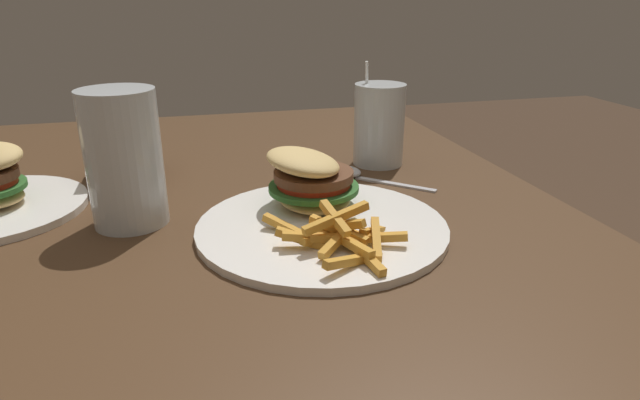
{
  "coord_description": "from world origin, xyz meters",
  "views": [
    {
      "loc": [
        -0.65,
        -0.0,
        1.01
      ],
      "look_at": [
        -0.06,
        -0.15,
        0.77
      ],
      "focal_mm": 30.0,
      "sensor_mm": 36.0,
      "label": 1
    }
  ],
  "objects_px": {
    "juice_glass": "(378,128)",
    "condiment_caddy": "(125,150)",
    "spoon": "(347,173)",
    "beer_glass": "(122,162)",
    "meal_plate_near": "(316,206)"
  },
  "relations": [
    {
      "from": "juice_glass",
      "to": "condiment_caddy",
      "type": "xyz_separation_m",
      "value": [
        0.02,
        0.41,
        -0.02
      ]
    },
    {
      "from": "juice_glass",
      "to": "condiment_caddy",
      "type": "relative_size",
      "value": 1.37
    },
    {
      "from": "juice_glass",
      "to": "spoon",
      "type": "relative_size",
      "value": 1.13
    },
    {
      "from": "spoon",
      "to": "juice_glass",
      "type": "bearing_deg",
      "value": -98.35
    },
    {
      "from": "beer_glass",
      "to": "condiment_caddy",
      "type": "bearing_deg",
      "value": 4.94
    },
    {
      "from": "juice_glass",
      "to": "spoon",
      "type": "xyz_separation_m",
      "value": [
        -0.06,
        0.07,
        -0.06
      ]
    },
    {
      "from": "meal_plate_near",
      "to": "spoon",
      "type": "distance_m",
      "value": 0.19
    },
    {
      "from": "spoon",
      "to": "condiment_caddy",
      "type": "relative_size",
      "value": 1.22
    },
    {
      "from": "meal_plate_near",
      "to": "juice_glass",
      "type": "distance_m",
      "value": 0.28
    },
    {
      "from": "condiment_caddy",
      "to": "beer_glass",
      "type": "bearing_deg",
      "value": -175.06
    },
    {
      "from": "meal_plate_near",
      "to": "juice_glass",
      "type": "xyz_separation_m",
      "value": [
        0.22,
        -0.16,
        0.04
      ]
    },
    {
      "from": "meal_plate_near",
      "to": "beer_glass",
      "type": "relative_size",
      "value": 1.82
    },
    {
      "from": "beer_glass",
      "to": "spoon",
      "type": "distance_m",
      "value": 0.35
    },
    {
      "from": "meal_plate_near",
      "to": "condiment_caddy",
      "type": "relative_size",
      "value": 2.49
    },
    {
      "from": "spoon",
      "to": "condiment_caddy",
      "type": "height_order",
      "value": "condiment_caddy"
    }
  ]
}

